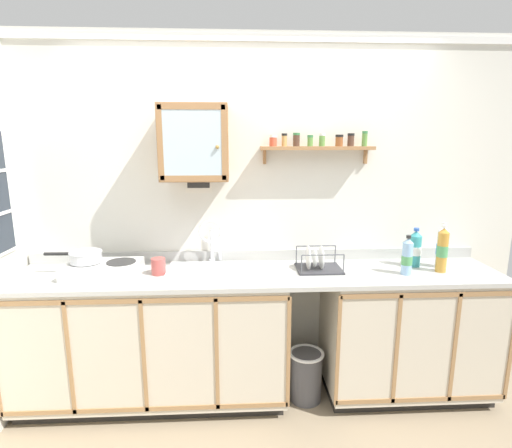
{
  "coord_description": "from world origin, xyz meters",
  "views": [
    {
      "loc": [
        -0.16,
        -2.25,
        1.83
      ],
      "look_at": [
        -0.01,
        0.46,
        1.25
      ],
      "focal_mm": 28.11,
      "sensor_mm": 36.0,
      "label": 1
    }
  ],
  "objects": [
    {
      "name": "spice_shelf",
      "position": [
        0.42,
        0.56,
        1.78
      ],
      "size": [
        0.78,
        0.14,
        0.23
      ],
      "color": "#996B42"
    },
    {
      "name": "backsplash",
      "position": [
        0.0,
        0.62,
        0.98
      ],
      "size": [
        3.29,
        0.02,
        0.08
      ],
      "primitive_type": "cube",
      "color": "#B2B2AD",
      "rests_on": "countertop"
    },
    {
      "name": "back_wall",
      "position": [
        0.0,
        0.65,
        1.28
      ],
      "size": [
        3.93,
        0.07,
        2.54
      ],
      "color": "silver",
      "rests_on": "ground"
    },
    {
      "name": "trash_bin",
      "position": [
        0.33,
        0.29,
        0.19
      ],
      "size": [
        0.25,
        0.25,
        0.37
      ],
      "color": "#4C4C51",
      "rests_on": "ground"
    },
    {
      "name": "bottle_juice_amber_0",
      "position": [
        1.24,
        0.3,
        1.09
      ],
      "size": [
        0.07,
        0.07,
        0.33
      ],
      "color": "gold",
      "rests_on": "countertop"
    },
    {
      "name": "lower_cabinet_run",
      "position": [
        -0.73,
        0.35,
        0.46
      ],
      "size": [
        1.84,
        0.58,
        0.91
      ],
      "color": "black",
      "rests_on": "ground"
    },
    {
      "name": "wall_cabinet",
      "position": [
        -0.42,
        0.47,
        1.8
      ],
      "size": [
        0.44,
        0.34,
        0.49
      ],
      "color": "#996B42"
    },
    {
      "name": "warning_sign",
      "position": [
        -0.41,
        0.62,
        1.55
      ],
      "size": [
        0.19,
        0.01,
        0.21
      ],
      "color": "silver"
    },
    {
      "name": "lower_cabinet_run_right",
      "position": [
        1.07,
        0.35,
        0.46
      ],
      "size": [
        1.18,
        0.58,
        0.91
      ],
      "color": "black",
      "rests_on": "ground"
    },
    {
      "name": "mug",
      "position": [
        -0.67,
        0.35,
        1.0
      ],
      "size": [
        0.09,
        0.14,
        0.11
      ],
      "color": "#B24C47",
      "rests_on": "countertop"
    },
    {
      "name": "hot_plate_stove",
      "position": [
        -1.04,
        0.36,
        0.98
      ],
      "size": [
        0.48,
        0.32,
        0.08
      ],
      "color": "silver",
      "rests_on": "countertop"
    },
    {
      "name": "countertop",
      "position": [
        0.0,
        0.35,
        0.93
      ],
      "size": [
        3.29,
        0.6,
        0.03
      ],
      "primitive_type": "cube",
      "color": "#B2B2AD",
      "rests_on": "lower_cabinet_run"
    },
    {
      "name": "bottle_water_blue_2",
      "position": [
        0.98,
        0.26,
        1.06
      ],
      "size": [
        0.07,
        0.07,
        0.27
      ],
      "color": "#8CB7E0",
      "rests_on": "countertop"
    },
    {
      "name": "sink",
      "position": [
        -0.35,
        0.38,
        0.92
      ],
      "size": [
        0.56,
        0.47,
        0.46
      ],
      "color": "silver",
      "rests_on": "countertop"
    },
    {
      "name": "saucepan",
      "position": [
        -1.16,
        0.38,
        1.06
      ],
      "size": [
        0.38,
        0.21,
        0.07
      ],
      "color": "silver",
      "rests_on": "hot_plate_stove"
    },
    {
      "name": "dish_rack",
      "position": [
        0.41,
        0.38,
        0.98
      ],
      "size": [
        0.31,
        0.25,
        0.17
      ],
      "color": "#333338",
      "rests_on": "countertop"
    },
    {
      "name": "floor",
      "position": [
        0.0,
        0.0,
        0.0
      ],
      "size": [
        6.33,
        6.33,
        0.0
      ],
      "primitive_type": "plane",
      "color": "gray",
      "rests_on": "ground"
    },
    {
      "name": "bottle_detergent_teal_1",
      "position": [
        1.11,
        0.43,
        1.07
      ],
      "size": [
        0.08,
        0.08,
        0.28
      ],
      "color": "teal",
      "rests_on": "countertop"
    },
    {
      "name": "bottle_opaque_white_3",
      "position": [
        1.29,
        0.4,
        1.09
      ],
      "size": [
        0.08,
        0.08,
        0.32
      ],
      "color": "white",
      "rests_on": "countertop"
    }
  ]
}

